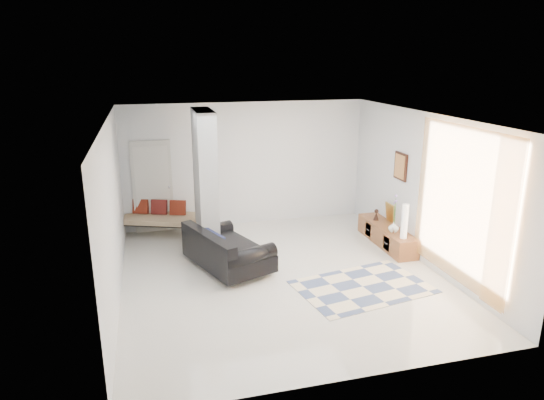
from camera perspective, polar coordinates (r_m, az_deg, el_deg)
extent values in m
plane|color=beige|center=(8.74, 1.11, -8.90)|extent=(6.00, 6.00, 0.00)
plane|color=white|center=(7.96, 1.23, 9.65)|extent=(6.00, 6.00, 0.00)
plane|color=silver|center=(11.07, -3.07, 4.22)|extent=(6.00, 0.00, 6.00)
plane|color=silver|center=(5.60, 9.64, -8.56)|extent=(6.00, 0.00, 6.00)
plane|color=silver|center=(7.97, -18.22, -1.49)|extent=(0.00, 6.00, 6.00)
plane|color=silver|center=(9.35, 17.62, 1.15)|extent=(0.00, 6.00, 6.00)
cube|color=#999EA0|center=(9.55, -7.84, 2.10)|extent=(0.35, 1.20, 2.80)
cube|color=beige|center=(10.90, -13.87, 1.51)|extent=(0.85, 0.06, 2.04)
plane|color=gold|center=(8.38, 21.29, -0.58)|extent=(0.00, 2.55, 2.55)
cube|color=black|center=(10.02, 14.90, 3.85)|extent=(0.04, 0.45, 0.55)
cube|color=brown|center=(10.33, 13.34, -4.07)|extent=(0.45, 1.85, 0.40)
cube|color=black|center=(9.89, 13.34, -4.99)|extent=(0.02, 0.25, 0.28)
cube|color=black|center=(10.58, 11.28, -3.44)|extent=(0.02, 0.25, 0.28)
cube|color=gold|center=(10.50, 13.71, -1.45)|extent=(0.09, 0.32, 0.40)
cube|color=silver|center=(9.86, 14.03, -3.51)|extent=(0.04, 0.10, 0.12)
cylinder|color=silver|center=(8.31, -4.99, -9.99)|extent=(0.05, 0.05, 0.10)
cylinder|color=silver|center=(9.50, -9.58, -6.66)|extent=(0.05, 0.05, 0.10)
cylinder|color=silver|center=(8.72, -0.26, -8.61)|extent=(0.05, 0.05, 0.10)
cylinder|color=silver|center=(9.85, -5.25, -5.62)|extent=(0.05, 0.05, 0.10)
cube|color=black|center=(9.00, -5.16, -6.46)|extent=(1.57, 1.97, 0.30)
cube|color=black|center=(8.69, -7.58, -5.04)|extent=(0.80, 1.67, 0.36)
cylinder|color=black|center=(8.33, -2.60, -6.63)|extent=(1.01, 0.61, 0.28)
cylinder|color=black|center=(9.51, -7.47, -3.74)|extent=(1.01, 0.61, 0.28)
cube|color=black|center=(8.73, -6.89, -4.76)|extent=(0.36, 0.64, 0.31)
cylinder|color=black|center=(10.80, -17.59, -3.50)|extent=(0.04, 0.04, 0.40)
cylinder|color=black|center=(10.22, -8.36, -4.01)|extent=(0.04, 0.04, 0.40)
cylinder|color=black|center=(11.43, -16.13, -2.26)|extent=(0.04, 0.04, 0.40)
cylinder|color=black|center=(10.89, -7.40, -2.67)|extent=(0.04, 0.04, 0.40)
cube|color=beige|center=(10.74, -12.53, -2.19)|extent=(1.96, 1.36, 0.12)
cube|color=maroon|center=(11.01, -15.19, -0.72)|extent=(0.38, 0.28, 0.33)
cube|color=maroon|center=(10.86, -13.13, -0.80)|extent=(0.38, 0.28, 0.33)
cube|color=maroon|center=(10.73, -11.02, -0.88)|extent=(0.38, 0.28, 0.33)
cube|color=beige|center=(8.48, 10.62, -10.00)|extent=(2.40, 1.81, 0.01)
cylinder|color=silver|center=(9.58, 15.33, -2.43)|extent=(0.12, 0.12, 0.67)
imported|color=white|center=(9.92, 14.12, -3.09)|extent=(0.23, 0.23, 0.21)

